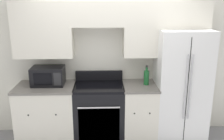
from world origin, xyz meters
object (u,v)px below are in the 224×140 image
object	(u,v)px
oven_range	(99,112)
refrigerator	(180,85)
microwave	(48,76)
bottle	(146,77)

from	to	relation	value
oven_range	refrigerator	xyz separation A→B (m)	(1.31, 0.03, 0.43)
microwave	bottle	xyz separation A→B (m)	(1.56, -0.06, -0.02)
oven_range	refrigerator	distance (m)	1.38
refrigerator	microwave	xyz separation A→B (m)	(-2.12, 0.03, 0.17)
bottle	refrigerator	bearing A→B (deg)	2.54
microwave	bottle	world-z (taller)	bottle
oven_range	microwave	world-z (taller)	microwave
microwave	bottle	size ratio (longest dim) A/B	1.59
microwave	refrigerator	bearing A→B (deg)	-0.91
bottle	microwave	bearing A→B (deg)	177.85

